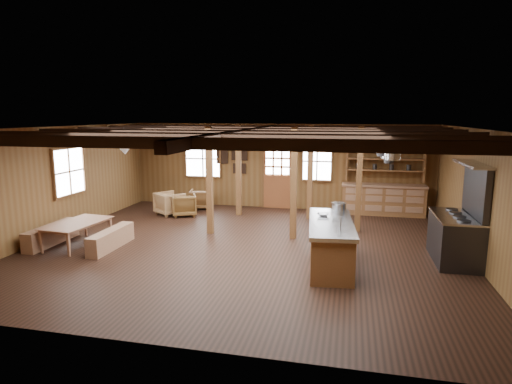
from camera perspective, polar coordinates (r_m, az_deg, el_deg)
room at (r=9.88m, az=-1.48°, el=0.39°), size 10.04×9.04×2.84m
ceiling_joists at (r=9.91m, az=-1.27°, el=7.88°), size 9.80×8.82×0.18m
timber_posts at (r=11.79m, az=3.42°, el=2.00°), size 3.95×2.35×2.80m
back_door at (r=14.26m, az=2.85°, el=1.34°), size 1.02×0.08×2.15m
window_back_left at (r=14.83m, az=-7.09°, el=4.43°), size 1.32×0.06×1.32m
window_back_right at (r=14.02m, az=8.14°, el=4.06°), size 1.02×0.06×1.32m
window_left at (r=12.43m, az=-23.68°, el=2.51°), size 0.14×1.24×1.32m
notice_boards at (r=14.49m, az=-2.98°, el=4.51°), size 1.08×0.03×0.90m
back_counter at (r=13.91m, az=16.61°, el=-0.48°), size 2.55×0.60×2.45m
pendant_lamps at (r=11.44m, az=-11.32°, el=5.86°), size 1.86×2.36×0.66m
pot_rack at (r=9.77m, az=16.85°, el=5.16°), size 0.38×3.00×0.45m
kitchen_island at (r=9.03m, az=9.89°, el=-6.73°), size 1.10×2.57×1.20m
step_stool at (r=10.89m, az=9.65°, el=-5.37°), size 0.44×0.33×0.37m
commercial_range at (r=10.03m, az=25.38°, el=-4.72°), size 0.88×1.72×2.13m
dining_table at (r=11.07m, az=-22.54°, el=-5.22°), size 1.06×1.71×0.57m
bench_wall at (r=11.52m, az=-25.59°, el=-5.13°), size 0.32×1.69×0.47m
bench_aisle at (r=10.63m, az=-18.76°, el=-5.95°), size 0.30×1.62×0.45m
armchair_a at (r=13.42m, az=-9.57°, el=-1.73°), size 0.95×0.97×0.67m
armchair_b at (r=14.37m, az=-7.40°, el=-0.95°), size 0.80×0.82×0.63m
armchair_c at (r=13.68m, az=-11.42°, el=-1.48°), size 1.07×1.07×0.71m
counter_pot at (r=9.86m, az=11.00°, el=-1.97°), size 0.32×0.32×0.19m
bowl at (r=9.34m, az=8.94°, el=-3.00°), size 0.27×0.27×0.06m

